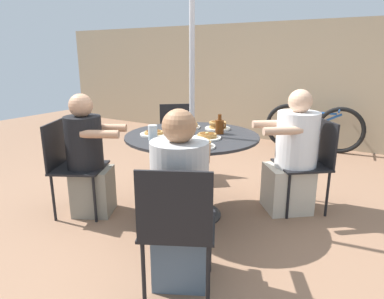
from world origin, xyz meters
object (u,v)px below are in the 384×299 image
object	(u,v)px
pancake_plate_d	(218,126)
diner_north	(180,207)
patio_chair_east	(310,159)
pancake_plate_a	(188,125)
pancake_plate_c	(154,133)
patio_chair_west	(70,162)
diner_west	(88,160)
pancake_plate_e	(200,144)
patio_chair_north	(177,223)
patio_table	(192,152)
syrup_bottle	(220,126)
diner_east	(293,158)
bicycle	(313,127)
patio_chair_south	(178,136)
coffee_cup	(175,130)
pancake_plate_b	(207,136)
drinking_glass_a	(153,133)

from	to	relation	value
pancake_plate_d	diner_north	bearing A→B (deg)	-73.23
patio_chair_east	pancake_plate_a	distance (m)	1.16
pancake_plate_c	patio_chair_west	bearing A→B (deg)	-154.13
diner_west	pancake_plate_c	world-z (taller)	diner_west
pancake_plate_e	patio_chair_east	bearing A→B (deg)	60.12
patio_chair_north	pancake_plate_a	distance (m)	1.41
patio_table	syrup_bottle	distance (m)	0.33
diner_north	diner_east	distance (m)	1.43
patio_chair_north	bicycle	size ratio (longest dim) A/B	0.59
syrup_bottle	patio_chair_south	bearing A→B (deg)	142.85
patio_chair_east	syrup_bottle	size ratio (longest dim) A/B	4.98
patio_chair_east	coffee_cup	bearing A→B (deg)	90.12
patio_chair_south	pancake_plate_b	xyz separation A→B (m)	(0.88, -0.89, 0.28)
patio_chair_north	patio_chair_south	xyz separation A→B (m)	(-1.21, 1.80, 0.00)
diner_west	pancake_plate_c	distance (m)	0.65
patio_chair_west	pancake_plate_c	size ratio (longest dim) A/B	3.66
diner_east	bicycle	bearing A→B (deg)	-31.47
pancake_plate_a	coffee_cup	xyz separation A→B (m)	(0.07, -0.32, 0.02)
pancake_plate_a	pancake_plate_e	bearing A→B (deg)	-50.47
syrup_bottle	bicycle	world-z (taller)	syrup_bottle
pancake_plate_b	coffee_cup	bearing A→B (deg)	-171.71
pancake_plate_a	syrup_bottle	world-z (taller)	syrup_bottle
pancake_plate_c	pancake_plate_d	world-z (taller)	pancake_plate_d
diner_north	patio_chair_west	xyz separation A→B (m)	(-1.38, 0.30, -0.02)
patio_chair_west	pancake_plate_d	distance (m)	1.37
syrup_bottle	bicycle	xyz separation A→B (m)	(0.22, 2.66, -0.46)
pancake_plate_d	bicycle	xyz separation A→B (m)	(0.32, 2.50, -0.43)
diner_west	pancake_plate_e	bearing A→B (deg)	68.14
diner_east	pancake_plate_e	size ratio (longest dim) A/B	4.86
patio_chair_east	patio_chair_north	bearing A→B (deg)	128.94
bicycle	diner_west	bearing A→B (deg)	-117.04
patio_chair_north	pancake_plate_d	world-z (taller)	patio_chair_north
diner_north	diner_east	bearing A→B (deg)	51.09
patio_chair_north	pancake_plate_b	bearing A→B (deg)	82.20
patio_chair_south	pancake_plate_a	size ratio (longest dim) A/B	3.66
patio_chair_east	drinking_glass_a	bearing A→B (deg)	95.39
pancake_plate_c	pancake_plate_e	distance (m)	0.55
pancake_plate_d	bicycle	size ratio (longest dim) A/B	0.16
bicycle	pancake_plate_b	bearing A→B (deg)	-101.05
patio_chair_east	syrup_bottle	world-z (taller)	syrup_bottle
patio_chair_north	pancake_plate_e	bearing A→B (deg)	82.72
pancake_plate_d	patio_chair_west	bearing A→B (deg)	-141.45
pancake_plate_a	patio_table	bearing A→B (deg)	-50.72
pancake_plate_d	drinking_glass_a	size ratio (longest dim) A/B	1.93
patio_chair_east	pancake_plate_a	world-z (taller)	patio_chair_east
coffee_cup	drinking_glass_a	xyz separation A→B (m)	(-0.06, -0.22, 0.01)
coffee_cup	patio_table	bearing A→B (deg)	40.46
pancake_plate_e	syrup_bottle	world-z (taller)	syrup_bottle
diner_north	patio_chair_north	bearing A→B (deg)	-90.00
syrup_bottle	patio_chair_north	bearing A→B (deg)	-74.16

